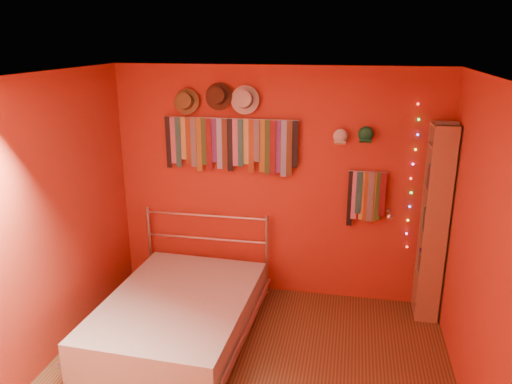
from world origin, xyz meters
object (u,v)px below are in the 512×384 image
Objects in this scene: tie_rack at (231,143)px; bed at (179,315)px; bookshelf at (439,223)px; reading_lamp at (389,216)px.

bed is (-0.29, -1.01, -1.48)m from tie_rack.
tie_rack is 2.25m from bookshelf.
bookshelf is at bearing 0.16° from reading_lamp.
reading_lamp is 0.48m from bookshelf.
bed is (-1.95, -0.85, -0.84)m from reading_lamp.
tie_rack is 1.79m from reading_lamp.
reading_lamp is 2.29m from bed.
reading_lamp is at bearing -5.37° from tie_rack.
bookshelf is (0.47, 0.00, -0.04)m from reading_lamp.
reading_lamp is at bearing -179.84° from bookshelf.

